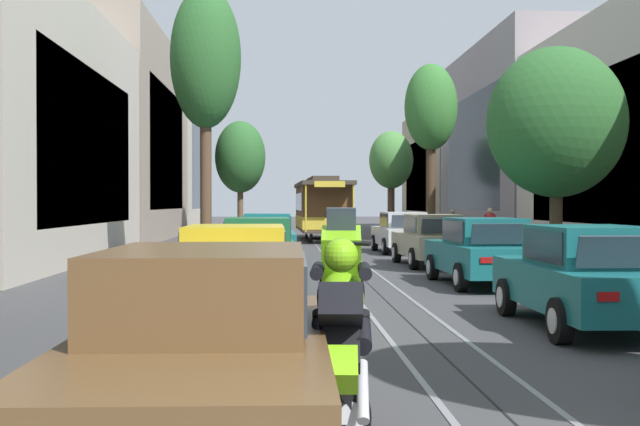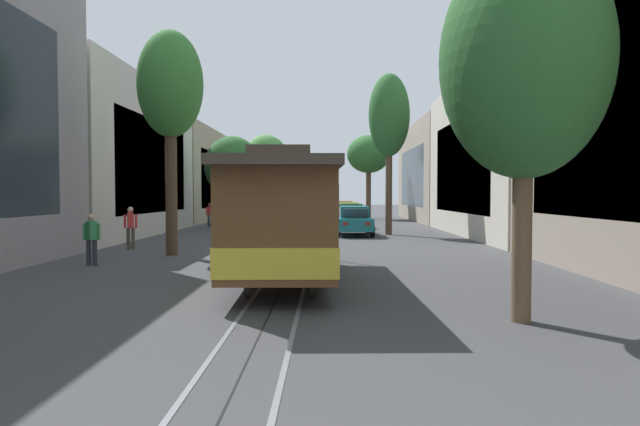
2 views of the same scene
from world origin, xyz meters
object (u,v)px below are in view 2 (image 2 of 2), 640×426
parked_car_white_fifth_right (247,225)px  street_tree_kerb_left_second (389,117)px  pedestrian_on_left_pavement (91,236)px  street_tree_kerb_right_near (266,157)px  parked_car_beige_fourth_right (263,219)px  parked_car_teal_fourth_left (354,221)px  cable_car_trolley (285,217)px  parked_car_teal_mid_right (272,215)px  parked_car_brown_near_right (286,210)px  street_tree_kerb_left_mid (524,61)px  pedestrian_on_right_pavement (131,225)px  parked_car_brown_near_left (344,210)px  street_tree_kerb_right_second (232,167)px  street_tree_kerb_right_mid (170,88)px  pedestrian_crossing_far (210,213)px  street_tree_kerb_left_near (369,155)px  parked_car_yellow_second_left (348,212)px  parked_car_teal_second_right (280,212)px  parked_car_green_mid_left (350,215)px  motorcycle_with_rider (332,208)px

parked_car_white_fifth_right → street_tree_kerb_left_second: bearing=-144.5°
pedestrian_on_left_pavement → street_tree_kerb_right_near: bearing=-93.1°
pedestrian_on_left_pavement → parked_car_beige_fourth_right: bearing=-104.8°
parked_car_teal_fourth_left → cable_car_trolley: size_ratio=0.48×
parked_car_teal_fourth_left → street_tree_kerb_left_second: size_ratio=0.50×
parked_car_teal_mid_right → cable_car_trolley: size_ratio=0.48×
parked_car_brown_near_right → cable_car_trolley: cable_car_trolley is taller
street_tree_kerb_left_mid → pedestrian_on_right_pavement: size_ratio=3.88×
parked_car_teal_fourth_left → cable_car_trolley: 15.66m
parked_car_brown_near_left → street_tree_kerb_right_second: size_ratio=0.73×
street_tree_kerb_right_near → street_tree_kerb_right_mid: bearing=89.7°
street_tree_kerb_left_second → pedestrian_crossing_far: street_tree_kerb_left_second is taller
parked_car_brown_near_right → street_tree_kerb_left_near: 8.95m
parked_car_yellow_second_left → parked_car_teal_second_right: same height
street_tree_kerb_right_mid → cable_car_trolley: (-4.65, 6.01, -4.47)m
street_tree_kerb_right_near → cable_car_trolley: 36.68m
parked_car_teal_mid_right → parked_car_beige_fourth_right: size_ratio=1.00×
pedestrian_on_left_pavement → pedestrian_crossing_far: size_ratio=1.01×
parked_car_brown_near_left → street_tree_kerb_left_near: bearing=179.3°
parked_car_brown_near_right → parked_car_brown_near_left: bearing=175.8°
parked_car_brown_near_right → parked_car_white_fifth_right: (-0.04, 24.43, 0.00)m
parked_car_brown_near_right → parked_car_yellow_second_left: bearing=130.0°
parked_car_green_mid_left → motorcycle_with_rider: size_ratio=2.33×
parked_car_teal_mid_right → parked_car_brown_near_left: bearing=-113.5°
parked_car_brown_near_right → parked_car_beige_fourth_right: 18.11m
street_tree_kerb_left_mid → cable_car_trolley: 6.93m
parked_car_green_mid_left → parked_car_beige_fourth_right: same height
parked_car_brown_near_left → cable_car_trolley: size_ratio=0.48×
parked_car_teal_fourth_left → parked_car_beige_fourth_right: bearing=-19.5°
parked_car_beige_fourth_right → pedestrian_on_left_pavement: (3.76, 14.24, 0.12)m
parked_car_teal_mid_right → parked_car_white_fifth_right: (-0.06, 11.96, 0.00)m
parked_car_brown_near_left → parked_car_beige_fourth_right: 18.48m
parked_car_green_mid_left → motorcycle_with_rider: 12.37m
parked_car_brown_near_right → street_tree_kerb_left_near: (-7.46, 0.41, 4.93)m
parked_car_yellow_second_left → parked_car_white_fifth_right: bearing=73.4°
parked_car_teal_second_right → parked_car_white_fifth_right: (-0.05, 18.21, 0.00)m
street_tree_kerb_left_near → pedestrian_on_right_pavement: 29.85m
parked_car_brown_near_left → cable_car_trolley: 35.09m
parked_car_teal_second_right → street_tree_kerb_right_second: 8.96m
parked_car_white_fifth_right → street_tree_kerb_left_second: 10.38m
street_tree_kerb_right_second → pedestrian_on_right_pavement: (1.85, 13.22, -3.02)m
parked_car_green_mid_left → street_tree_kerb_right_near: bearing=-62.4°
street_tree_kerb_left_mid → street_tree_kerb_left_near: bearing=-90.4°
street_tree_kerb_left_mid → pedestrian_on_right_pavement: (11.40, -12.24, -3.61)m
parked_car_brown_near_left → parked_car_white_fifth_right: 24.60m
motorcycle_with_rider → street_tree_kerb_left_near: bearing=-177.3°
parked_car_teal_mid_right → parked_car_white_fifth_right: bearing=90.3°
parked_car_green_mid_left → parked_car_brown_near_right: 13.92m
street_tree_kerb_left_near → street_tree_kerb_right_second: 17.07m
parked_car_green_mid_left → parked_car_beige_fourth_right: bearing=45.1°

